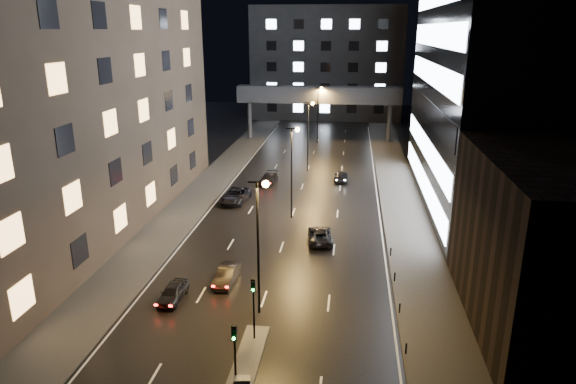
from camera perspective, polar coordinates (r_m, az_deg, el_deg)
name	(u,v)px	position (r m, az deg, el deg)	size (l,w,h in m)	color
ground	(302,187)	(68.02, 1.59, 0.61)	(160.00, 160.00, 0.00)	black
sidewalk_left	(200,194)	(65.68, -9.76, -0.20)	(5.00, 110.00, 0.15)	#383533
sidewalk_right	(401,202)	(63.26, 12.48, -1.07)	(5.00, 110.00, 0.15)	#383533
building_left	(56,28)	(56.60, -24.39, 16.25)	(15.00, 48.00, 40.00)	#2D2319
building_right_low	(553,246)	(39.00, 27.38, -5.31)	(10.00, 18.00, 12.00)	black
building_right_glass	(534,4)	(63.64, 25.70, 18.34)	(20.00, 36.00, 45.00)	black
building_far	(327,63)	(123.13, 4.39, 14.12)	(34.00, 14.00, 25.00)	#333335
skybridge	(319,96)	(95.66, 3.44, 10.65)	(30.00, 3.00, 10.00)	#333335
median_island	(247,362)	(33.81, -4.58, -18.30)	(1.60, 8.00, 0.15)	#383533
traffic_signal_near	(254,299)	(34.24, -3.85, -11.78)	(0.28, 0.34, 4.40)	black
traffic_signal_far	(235,349)	(29.68, -5.94, -16.93)	(0.28, 0.34, 4.40)	black
bollard_row	(403,328)	(37.01, 12.61, -14.53)	(0.12, 25.12, 0.90)	black
streetlight_near	(260,230)	(35.90, -3.12, -4.29)	(1.45, 0.50, 10.15)	black
streetlight_mid_a	(293,161)	(54.76, 0.57, 3.47)	(1.45, 0.50, 10.15)	black
streetlight_mid_b	(309,127)	(74.22, 2.37, 7.21)	(1.45, 0.50, 10.15)	black
streetlight_far	(319,107)	(93.91, 3.43, 9.38)	(1.45, 0.50, 10.15)	black
car_away_a	(173,292)	(41.00, -12.67, -10.82)	(1.54, 3.82, 1.30)	black
car_away_b	(226,275)	(42.85, -6.86, -9.15)	(1.43, 4.10, 1.35)	black
car_away_c	(236,195)	(62.11, -5.85, -0.38)	(2.63, 5.70, 1.58)	black
car_away_d	(268,179)	(69.13, -2.19, 1.46)	(1.88, 4.63, 1.34)	black
car_toward_a	(320,235)	(50.43, 3.58, -4.79)	(2.28, 4.94, 1.37)	black
car_toward_b	(341,176)	(70.81, 5.91, 1.75)	(1.79, 4.39, 1.28)	black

